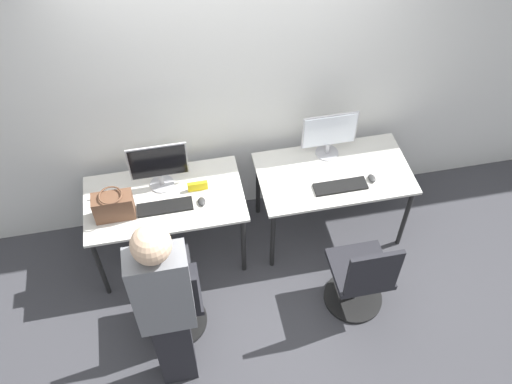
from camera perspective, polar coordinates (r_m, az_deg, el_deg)
ground_plane at (r=4.95m, az=0.32°, el=-7.91°), size 20.00×20.00×0.00m
wall_back at (r=4.46m, az=-1.78°, el=10.95°), size 12.00×0.05×2.80m
desk_left at (r=4.60m, az=-9.08°, el=-1.19°), size 1.25×0.70×0.73m
monitor_left at (r=4.48m, az=-9.71°, el=2.68°), size 0.46×0.19×0.42m
keyboard_left at (r=4.47m, az=-9.08°, el=-1.48°), size 0.43×0.13×0.02m
mouse_left at (r=4.46m, az=-5.45°, el=-0.96°), size 0.06×0.09×0.03m
office_chair_left at (r=4.40m, az=-8.29°, el=-10.99°), size 0.48×0.48×0.91m
person_left at (r=3.70m, az=-9.02°, el=-11.28°), size 0.36×0.23×1.76m
desk_right at (r=4.77m, az=7.74°, el=1.36°), size 1.25×0.70×0.73m
monitor_right at (r=4.71m, az=7.34°, el=5.81°), size 0.46×0.19×0.42m
keyboard_right at (r=4.60m, az=8.44°, el=0.57°), size 0.43×0.13×0.02m
mouse_right at (r=4.70m, az=11.51°, el=1.35°), size 0.06×0.09×0.03m
office_chair_right at (r=4.54m, az=10.44°, el=-8.58°), size 0.48×0.48×0.91m
handbag at (r=4.42m, az=-14.07°, el=-1.37°), size 0.30×0.18×0.25m
placard_left at (r=4.54m, az=-5.85°, el=0.59°), size 0.16×0.03×0.08m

